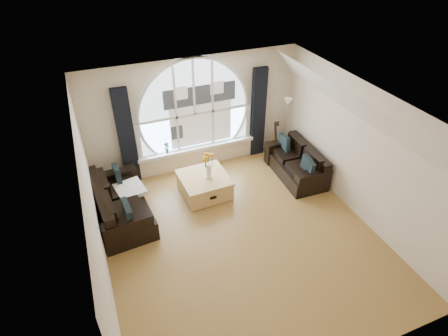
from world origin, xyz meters
TOP-DOWN VIEW (x-y plane):
  - ground at (0.00, 0.00)m, footprint 5.00×5.50m
  - ceiling at (0.00, 0.00)m, footprint 5.00×5.50m
  - wall_back at (0.00, 2.75)m, footprint 5.00×0.01m
  - wall_front at (0.00, -2.75)m, footprint 5.00×0.01m
  - wall_left at (-2.50, 0.00)m, footprint 0.01×5.50m
  - wall_right at (2.50, 0.00)m, footprint 0.01×5.50m
  - attic_slope at (2.20, 0.00)m, footprint 0.92×5.50m
  - arched_window at (0.00, 2.72)m, footprint 2.60×0.06m
  - window_sill at (0.00, 2.65)m, footprint 2.90×0.22m
  - window_frame at (0.00, 2.69)m, footprint 2.76×0.08m
  - neighbor_house at (0.15, 2.71)m, footprint 1.70×0.02m
  - curtain_left at (-1.60, 2.63)m, footprint 0.35×0.12m
  - curtain_right at (1.60, 2.63)m, footprint 0.35×0.12m
  - sofa_left at (-2.02, 1.39)m, footprint 1.08×1.92m
  - sofa_right at (2.02, 1.38)m, footprint 0.88×1.67m
  - coffee_chest at (-0.21, 1.53)m, footprint 1.06×1.06m
  - throw_blanket at (-1.79, 1.63)m, footprint 0.65×0.65m
  - vase_flowers at (-0.12, 1.46)m, footprint 0.24×0.24m
  - floor_lamp at (2.17, 2.25)m, footprint 0.24×0.24m
  - guitar at (1.93, 2.33)m, footprint 0.38×0.28m
  - potted_plant at (-0.74, 2.65)m, footprint 0.17×0.15m

SIDE VIEW (x-z plane):
  - ground at x=0.00m, z-range -0.01..0.01m
  - coffee_chest at x=-0.21m, z-range 0.00..0.50m
  - sofa_left at x=-2.02m, z-range -0.01..0.81m
  - sofa_right at x=2.02m, z-range 0.04..0.76m
  - throw_blanket at x=-1.79m, z-range 0.45..0.55m
  - window_sill at x=0.00m, z-range 0.47..0.55m
  - guitar at x=1.93m, z-range 0.00..1.06m
  - potted_plant at x=-0.74m, z-range 0.55..0.83m
  - floor_lamp at x=2.17m, z-range 0.00..1.60m
  - vase_flowers at x=-0.12m, z-range 0.50..1.20m
  - curtain_left at x=-1.60m, z-range 0.00..2.30m
  - curtain_right at x=1.60m, z-range 0.00..2.30m
  - wall_back at x=0.00m, z-range 0.00..2.70m
  - wall_front at x=0.00m, z-range 0.00..2.70m
  - wall_left at x=-2.50m, z-range 0.00..2.70m
  - wall_right at x=2.50m, z-range 0.00..2.70m
  - neighbor_house at x=0.15m, z-range 0.75..2.25m
  - arched_window at x=0.00m, z-range 0.55..2.70m
  - window_frame at x=0.00m, z-range 0.55..2.70m
  - attic_slope at x=2.20m, z-range 1.99..2.71m
  - ceiling at x=0.00m, z-range 2.70..2.71m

